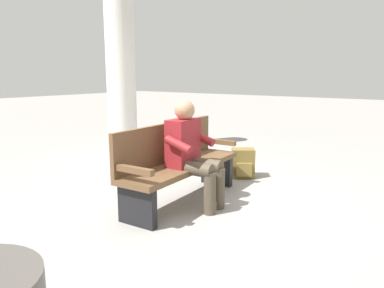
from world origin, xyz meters
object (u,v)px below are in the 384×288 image
bench_near (178,162)px  support_pillar (120,53)px  person_seated (192,151)px  backpack (243,163)px

bench_near → support_pillar: size_ratio=0.50×
person_seated → support_pillar: support_pillar is taller
bench_near → person_seated: bearing=73.6°
backpack → bench_near: bearing=-6.3°
person_seated → support_pillar: (-1.71, -2.89, 1.21)m
bench_near → backpack: bench_near is taller
bench_near → person_seated: 0.29m
support_pillar → backpack: bearing=82.9°
bench_near → support_pillar: bearing=-125.5°
bench_near → support_pillar: (-1.66, -2.66, 1.38)m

